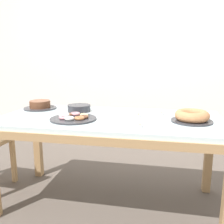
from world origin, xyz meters
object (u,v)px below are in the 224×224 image
at_px(tealight_centre, 161,114).
at_px(plate_stack, 79,108).
at_px(cake_golden_bundt, 192,116).
at_px(cake_chocolate_round, 40,105).
at_px(tealight_right_edge, 140,126).
at_px(tealight_near_cakes, 139,115).
at_px(pastry_platter, 73,118).

bearing_deg(tealight_centre, plate_stack, 179.68).
bearing_deg(cake_golden_bundt, cake_chocolate_round, 169.81).
bearing_deg(tealight_right_edge, plate_stack, 143.09).
bearing_deg(plate_stack, tealight_centre, -0.32).
height_order(plate_stack, tealight_near_cakes, plate_stack).
height_order(tealight_near_cakes, tealight_right_edge, same).
height_order(pastry_platter, tealight_centre, pastry_platter).
relative_size(pastry_platter, tealight_near_cakes, 9.18).
xyz_separation_m(cake_chocolate_round, pastry_platter, (0.46, -0.36, -0.02)).
height_order(tealight_near_cakes, tealight_centre, same).
relative_size(plate_stack, tealight_right_edge, 5.25).
xyz_separation_m(pastry_platter, tealight_near_cakes, (0.50, 0.20, -0.00)).
relative_size(tealight_near_cakes, tealight_centre, 1.00).
distance_m(plate_stack, tealight_centre, 0.74).
xyz_separation_m(cake_chocolate_round, tealight_centre, (1.15, -0.04, -0.02)).
bearing_deg(pastry_platter, cake_chocolate_round, 142.48).
height_order(cake_golden_bundt, pastry_platter, cake_golden_bundt).
relative_size(cake_chocolate_round, plate_stack, 1.47).
bearing_deg(tealight_right_edge, tealight_centre, 72.10).
xyz_separation_m(plate_stack, tealight_right_edge, (0.60, -0.45, -0.02)).
bearing_deg(cake_chocolate_round, tealight_right_edge, -25.96).
xyz_separation_m(tealight_near_cakes, tealight_right_edge, (0.04, -0.34, 0.00)).
height_order(cake_chocolate_round, tealight_centre, cake_chocolate_round).
distance_m(cake_chocolate_round, tealight_centre, 1.15).
bearing_deg(tealight_centre, pastry_platter, -155.51).
bearing_deg(plate_stack, pastry_platter, -79.88).
height_order(cake_chocolate_round, plate_stack, cake_chocolate_round).
bearing_deg(cake_chocolate_round, tealight_centre, -2.24).
distance_m(cake_golden_bundt, plate_stack, 0.99).
distance_m(plate_stack, tealight_right_edge, 0.75).
bearing_deg(tealight_near_cakes, plate_stack, 168.50).
distance_m(cake_chocolate_round, plate_stack, 0.41).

